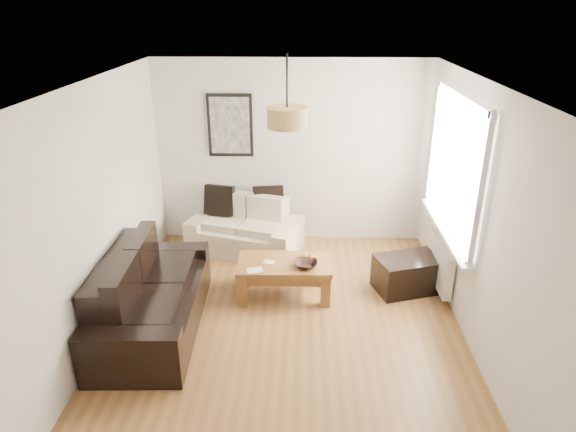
{
  "coord_description": "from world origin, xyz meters",
  "views": [
    {
      "loc": [
        0.17,
        -4.59,
        3.29
      ],
      "look_at": [
        0.0,
        0.6,
        1.05
      ],
      "focal_mm": 31.34,
      "sensor_mm": 36.0,
      "label": 1
    }
  ],
  "objects_px": {
    "loveseat_cream": "(245,226)",
    "ottoman": "(407,274)",
    "sofa_leather": "(151,293)",
    "coffee_table": "(284,279)"
  },
  "relations": [
    {
      "from": "ottoman",
      "to": "sofa_leather",
      "type": "bearing_deg",
      "value": -163.18
    },
    {
      "from": "loveseat_cream",
      "to": "sofa_leather",
      "type": "relative_size",
      "value": 0.77
    },
    {
      "from": "sofa_leather",
      "to": "ottoman",
      "type": "relative_size",
      "value": 2.6
    },
    {
      "from": "loveseat_cream",
      "to": "coffee_table",
      "type": "xyz_separation_m",
      "value": [
        0.6,
        -1.16,
        -0.15
      ]
    },
    {
      "from": "loveseat_cream",
      "to": "ottoman",
      "type": "height_order",
      "value": "loveseat_cream"
    },
    {
      "from": "ottoman",
      "to": "loveseat_cream",
      "type": "bearing_deg",
      "value": 154.91
    },
    {
      "from": "loveseat_cream",
      "to": "coffee_table",
      "type": "relative_size",
      "value": 1.37
    },
    {
      "from": "coffee_table",
      "to": "ottoman",
      "type": "height_order",
      "value": "coffee_table"
    },
    {
      "from": "coffee_table",
      "to": "loveseat_cream",
      "type": "bearing_deg",
      "value": 117.23
    },
    {
      "from": "loveseat_cream",
      "to": "sofa_leather",
      "type": "xyz_separation_m",
      "value": [
        -0.79,
        -1.85,
        0.05
      ]
    }
  ]
}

